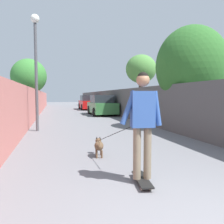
% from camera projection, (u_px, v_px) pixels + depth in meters
% --- Properties ---
extents(ground_plane, '(80.00, 80.00, 0.00)m').
position_uv_depth(ground_plane, '(81.00, 118.00, 15.38)').
color(ground_plane, slate).
extents(wall_left, '(48.00, 0.30, 1.90)m').
position_uv_depth(wall_left, '(31.00, 105.00, 12.63)').
color(wall_left, '#CC726B').
rests_on(wall_left, ground).
extents(fence_right, '(48.00, 0.30, 1.95)m').
position_uv_depth(fence_right, '(133.00, 104.00, 14.13)').
color(fence_right, '#4C4C4C').
rests_on(fence_right, ground).
extents(tree_right_near, '(2.04, 2.04, 4.22)m').
position_uv_depth(tree_right_near, '(141.00, 70.00, 15.16)').
color(tree_right_near, brown).
rests_on(tree_right_near, ground).
extents(tree_right_mid, '(3.08, 3.08, 4.51)m').
position_uv_depth(tree_right_mid, '(191.00, 66.00, 9.92)').
color(tree_right_mid, '#473523').
rests_on(tree_right_mid, ground).
extents(tree_left_far, '(2.91, 2.91, 4.58)m').
position_uv_depth(tree_left_far, '(29.00, 76.00, 19.05)').
color(tree_left_far, brown).
rests_on(tree_left_far, ground).
extents(lamp_post, '(0.36, 0.36, 4.80)m').
position_uv_depth(lamp_post, '(36.00, 53.00, 9.33)').
color(lamp_post, '#4C4C51').
rests_on(lamp_post, ground).
extents(skateboard, '(0.82, 0.31, 0.08)m').
position_uv_depth(skateboard, '(142.00, 179.00, 3.83)').
color(skateboard, black).
rests_on(skateboard, ground).
extents(person_skateboarder, '(0.27, 0.72, 1.79)m').
position_uv_depth(person_skateboarder, '(143.00, 117.00, 3.76)').
color(person_skateboarder, '#726651').
rests_on(person_skateboarder, skateboard).
extents(dog, '(2.19, 0.52, 1.06)m').
position_uv_depth(dog, '(99.00, 145.00, 5.53)').
color(dog, brown).
rests_on(dog, ground).
extents(car_near, '(4.03, 1.80, 1.54)m').
position_uv_depth(car_near, '(102.00, 106.00, 17.72)').
color(car_near, '#336B38').
rests_on(car_near, ground).
extents(car_far, '(4.06, 1.80, 1.54)m').
position_uv_depth(car_far, '(88.00, 103.00, 24.69)').
color(car_far, '#B71414').
rests_on(car_far, ground).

